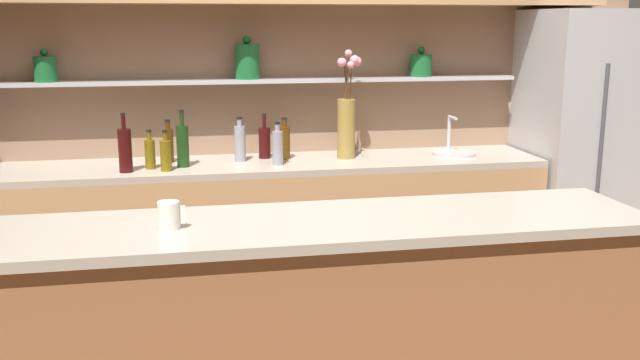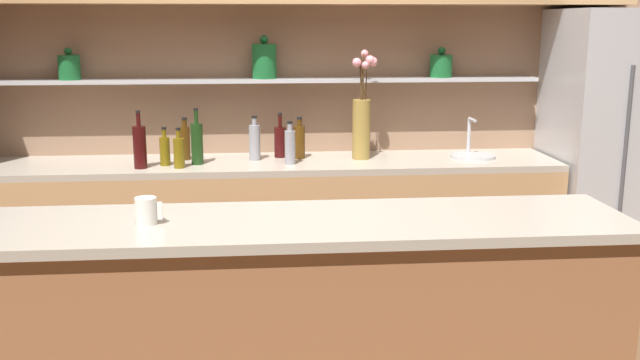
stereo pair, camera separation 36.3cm
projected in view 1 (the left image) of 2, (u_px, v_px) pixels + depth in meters
The scene contains 16 objects.
back_wall_unit at pixel (263, 58), 4.59m from camera, with size 5.20×0.44×2.60m.
back_counter_unit at pixel (255, 233), 4.53m from camera, with size 3.66×0.62×0.92m.
island_counter at pixel (325, 340), 2.89m from camera, with size 2.59×0.61×1.02m.
refrigerator at pixel (590, 150), 4.82m from camera, with size 0.86×0.73×1.85m.
flower_vase at pixel (347, 119), 4.52m from camera, with size 0.16×0.15×0.69m.
sink_fixture at pixel (454, 151), 4.68m from camera, with size 0.29×0.29×0.25m.
bottle_spirit_0 at pixel (278, 147), 4.33m from camera, with size 0.06×0.06×0.27m.
bottle_oil_1 at pixel (150, 153), 4.22m from camera, with size 0.06×0.06×0.24m.
bottle_wine_2 at pixel (183, 145), 4.27m from camera, with size 0.07×0.07×0.35m.
bottle_spirit_3 at pixel (168, 144), 4.41m from camera, with size 0.06×0.06×0.27m.
bottle_wine_4 at pixel (125, 150), 4.12m from camera, with size 0.08×0.08×0.35m.
bottle_wine_5 at pixel (265, 142), 4.55m from camera, with size 0.08×0.08×0.29m.
bottle_oil_6 at pixel (166, 155), 4.16m from camera, with size 0.06×0.06×0.24m.
bottle_spirit_7 at pixel (285, 142), 4.52m from camera, with size 0.07×0.07×0.27m.
bottle_spirit_8 at pixel (240, 143), 4.44m from camera, with size 0.07×0.07×0.28m.
coffee_mug at pixel (169, 215), 2.64m from camera, with size 0.10×0.08×0.10m.
Camera 1 is at (-0.53, -3.11, 1.77)m, focal length 40.00 mm.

